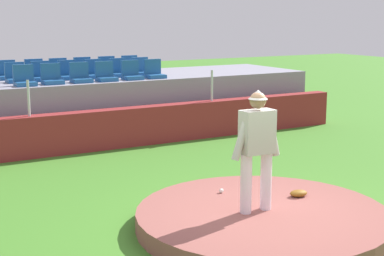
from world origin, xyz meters
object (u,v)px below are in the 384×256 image
(stadium_chair_8, at_px, (68,73))
(stadium_chair_16, at_px, (108,68))
(baseball, at_px, (221,191))
(stadium_chair_10, at_px, (119,71))
(stadium_chair_9, at_px, (94,72))
(stadium_chair_7, at_px, (42,75))
(stadium_chair_15, at_px, (84,70))
(stadium_chair_2, at_px, (80,76))
(stadium_chair_3, at_px, (106,75))
(stadium_chair_12, at_px, (7,73))
(pitcher, at_px, (257,142))
(stadium_chair_11, at_px, (141,70))
(stadium_chair_6, at_px, (16,76))
(stadium_chair_13, at_px, (35,72))
(stadium_chair_5, at_px, (154,72))
(stadium_chair_17, at_px, (131,67))
(stadium_chair_1, at_px, (52,78))
(stadium_chair_4, at_px, (131,73))
(stadium_chair_14, at_px, (59,71))
(fielding_glove, at_px, (299,193))
(stadium_chair_0, at_px, (24,79))

(stadium_chair_8, distance_m, stadium_chair_16, 1.66)
(baseball, xyz_separation_m, stadium_chair_10, (1.13, 7.02, 1.36))
(stadium_chair_9, bearing_deg, stadium_chair_8, -3.17)
(stadium_chair_7, bearing_deg, baseball, 98.07)
(stadium_chair_15, bearing_deg, stadium_chair_2, 68.41)
(stadium_chair_3, bearing_deg, stadium_chair_7, -31.62)
(stadium_chair_12, bearing_deg, pitcher, 100.64)
(stadium_chair_8, bearing_deg, stadium_chair_11, 179.83)
(stadium_chair_6, xyz_separation_m, stadium_chair_11, (3.47, 0.02, 0.00))
(stadium_chair_13, height_order, stadium_chair_16, same)
(stadium_chair_10, xyz_separation_m, stadium_chair_11, (0.68, 0.03, 0.00))
(stadium_chair_3, distance_m, stadium_chair_10, 1.09)
(stadium_chair_16, bearing_deg, stadium_chair_13, 0.23)
(stadium_chair_5, relative_size, stadium_chair_17, 1.00)
(baseball, distance_m, stadium_chair_16, 8.08)
(stadium_chair_1, bearing_deg, stadium_chair_4, 178.72)
(stadium_chair_1, height_order, stadium_chair_15, same)
(stadium_chair_12, bearing_deg, stadium_chair_11, 167.24)
(stadium_chair_14, xyz_separation_m, stadium_chair_16, (1.43, 0.03, 0.00))
(stadium_chair_10, distance_m, stadium_chair_17, 1.13)
(stadium_chair_7, bearing_deg, stadium_chair_17, -163.95)
(stadium_chair_1, height_order, stadium_chair_12, same)
(stadium_chair_7, relative_size, stadium_chair_12, 1.00)
(stadium_chair_13, bearing_deg, stadium_chair_4, 141.33)
(stadium_chair_8, height_order, stadium_chair_9, same)
(stadium_chair_12, distance_m, stadium_chair_15, 2.11)
(fielding_glove, bearing_deg, stadium_chair_7, -67.31)
(stadium_chair_4, distance_m, stadium_chair_11, 1.09)
(fielding_glove, bearing_deg, stadium_chair_11, -87.51)
(pitcher, bearing_deg, stadium_chair_7, 97.70)
(pitcher, distance_m, stadium_chair_8, 8.08)
(fielding_glove, distance_m, stadium_chair_4, 7.11)
(fielding_glove, xyz_separation_m, stadium_chair_7, (-1.99, 7.85, 1.34))
(stadium_chair_11, height_order, stadium_chair_17, same)
(stadium_chair_2, relative_size, stadium_chair_14, 1.00)
(pitcher, xyz_separation_m, stadium_chair_8, (-0.27, 8.07, 0.33))
(stadium_chair_4, relative_size, stadium_chair_7, 1.00)
(fielding_glove, xyz_separation_m, stadium_chair_13, (-1.94, 8.66, 1.34))
(stadium_chair_12, distance_m, stadium_chair_13, 0.74)
(fielding_glove, xyz_separation_m, stadium_chair_1, (-1.96, 7.03, 1.34))
(fielding_glove, relative_size, stadium_chair_2, 0.60)
(stadium_chair_6, distance_m, stadium_chair_11, 3.47)
(stadium_chair_6, relative_size, stadium_chair_13, 1.00)
(fielding_glove, relative_size, stadium_chair_13, 0.60)
(stadium_chair_7, xyz_separation_m, stadium_chair_14, (0.70, 0.78, 0.00))
(stadium_chair_3, xyz_separation_m, stadium_chair_12, (-2.11, 1.65, 0.00))
(pitcher, relative_size, stadium_chair_0, 3.67)
(stadium_chair_0, relative_size, stadium_chair_17, 1.00)
(pitcher, xyz_separation_m, stadium_chair_1, (-0.94, 7.26, 0.33))
(stadium_chair_10, relative_size, stadium_chair_16, 1.00)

